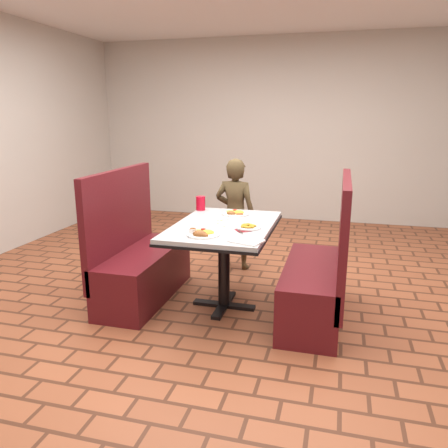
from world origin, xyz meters
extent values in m
plane|color=#9B5232|center=(0.00, 0.00, 0.00)|extent=(7.00, 7.00, 0.00)
cube|color=beige|center=(0.00, 3.50, 1.40)|extent=(6.00, 0.04, 2.80)
cube|color=#B1B4B5|center=(0.00, 0.00, 0.73)|extent=(0.80, 1.20, 0.03)
cube|color=black|center=(0.00, 0.00, 0.70)|extent=(0.81, 1.21, 0.02)
cylinder|color=black|center=(0.00, 0.00, 0.36)|extent=(0.10, 0.10, 0.69)
cube|color=black|center=(0.00, 0.00, 0.01)|extent=(0.55, 0.08, 0.03)
cube|color=black|center=(0.00, 0.00, 0.01)|extent=(0.08, 0.55, 0.03)
cube|color=#5D151B|center=(-0.75, 0.00, 0.23)|extent=(0.45, 1.20, 0.45)
cube|color=#5D151B|center=(-0.97, 0.00, 0.70)|extent=(0.06, 1.20, 0.95)
cube|color=#5D151B|center=(0.75, 0.00, 0.23)|extent=(0.45, 1.20, 0.45)
cube|color=#5D151B|center=(0.97, 0.00, 0.70)|extent=(0.06, 1.20, 0.95)
imported|color=brown|center=(-0.15, 1.02, 0.60)|extent=(0.45, 0.31, 1.20)
cylinder|color=white|center=(-0.06, -0.39, 0.76)|extent=(0.25, 0.25, 0.01)
ellipsoid|color=yellow|center=(-0.03, -0.36, 0.79)|extent=(0.10, 0.10, 0.05)
ellipsoid|color=#81B146|center=(-0.11, -0.34, 0.78)|extent=(0.10, 0.08, 0.03)
cylinder|color=red|center=(-0.08, -0.32, 0.78)|extent=(0.04, 0.04, 0.01)
ellipsoid|color=brown|center=(-0.07, -0.44, 0.80)|extent=(0.11, 0.08, 0.06)
ellipsoid|color=brown|center=(-0.03, -0.45, 0.78)|extent=(0.06, 0.04, 0.04)
cylinder|color=white|center=(-0.14, -0.40, 0.78)|extent=(0.06, 0.06, 0.04)
cylinder|color=brown|center=(-0.14, -0.40, 0.80)|extent=(0.05, 0.05, 0.00)
cylinder|color=white|center=(0.01, 0.36, 0.76)|extent=(0.24, 0.24, 0.01)
ellipsoid|color=yellow|center=(0.04, 0.39, 0.79)|extent=(0.10, 0.10, 0.04)
ellipsoid|color=#81B146|center=(-0.04, 0.40, 0.78)|extent=(0.10, 0.08, 0.03)
cylinder|color=red|center=(-0.01, 0.42, 0.78)|extent=(0.04, 0.04, 0.01)
ellipsoid|color=brown|center=(0.06, 0.33, 0.78)|extent=(0.07, 0.07, 0.03)
ellipsoid|color=brown|center=(-0.02, 0.32, 0.79)|extent=(0.08, 0.06, 0.05)
cylinder|color=white|center=(0.23, -0.09, 0.76)|extent=(0.20, 0.20, 0.01)
cube|color=#5F0E14|center=(0.20, -0.17, 0.75)|extent=(0.15, 0.15, 0.00)
cube|color=#B9BABE|center=(0.19, -0.22, 0.76)|extent=(0.08, 0.12, 0.00)
cylinder|color=red|center=(-0.36, 0.48, 0.82)|extent=(0.09, 0.09, 0.13)
cube|color=white|center=(0.29, -0.47, 0.76)|extent=(0.27, 0.23, 0.01)
cube|color=silver|center=(-0.10, -0.35, 0.76)|extent=(0.06, 0.17, 0.00)
cube|color=#BABABF|center=(-0.13, -0.42, 0.76)|extent=(0.05, 0.14, 0.00)
camera|label=1|loc=(0.92, -3.43, 1.64)|focal=35.00mm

